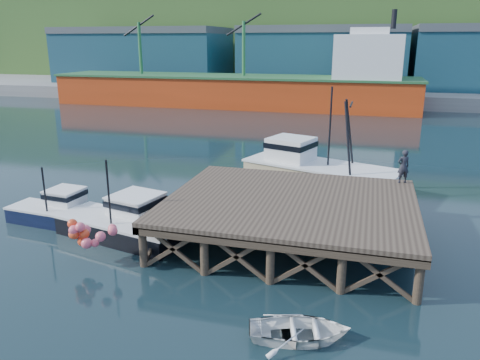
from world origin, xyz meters
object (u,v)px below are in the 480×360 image
(boat_navy, at_px, (58,210))
(dinghy, at_px, (300,330))
(dockworker, at_px, (403,166))
(trawler, at_px, (317,169))
(boat_black, at_px, (125,222))

(boat_navy, xyz_separation_m, dinghy, (14.48, -7.04, -0.31))
(dockworker, bearing_deg, trawler, -63.70)
(trawler, distance_m, dockworker, 6.83)
(trawler, bearing_deg, dinghy, -66.08)
(boat_navy, distance_m, dinghy, 16.10)
(boat_navy, height_order, trawler, trawler)
(dinghy, bearing_deg, trawler, -9.86)
(boat_black, distance_m, trawler, 13.54)
(boat_black, bearing_deg, trawler, 63.99)
(boat_navy, relative_size, boat_black, 0.75)
(boat_navy, relative_size, dinghy, 1.60)
(boat_navy, bearing_deg, dockworker, 21.96)
(boat_navy, xyz_separation_m, trawler, (13.04, 9.77, 0.75))
(trawler, relative_size, dinghy, 3.21)
(trawler, bearing_deg, boat_black, -109.75)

